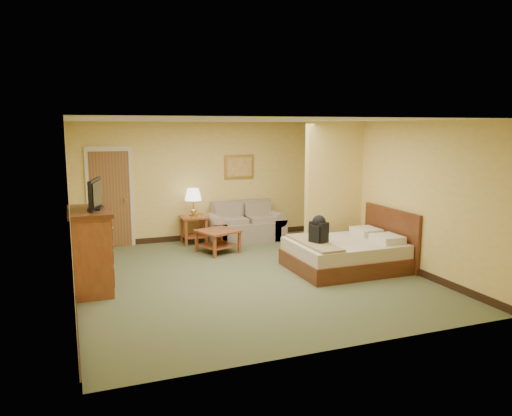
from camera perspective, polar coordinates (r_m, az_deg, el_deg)
name	(u,v)px	position (r m, az deg, el deg)	size (l,w,h in m)	color
floor	(247,276)	(8.51, -1.01, -7.78)	(6.00, 6.00, 0.00)	#525A3A
ceiling	(247,120)	(8.14, -1.06, 10.00)	(6.00, 6.00, 0.00)	white
back_wall	(201,181)	(11.07, -6.29, 3.03)	(5.50, 0.02, 2.60)	#DFBE5F
left_wall	(70,210)	(7.76, -20.54, -0.20)	(0.02, 6.00, 2.60)	#DFBE5F
right_wall	(387,192)	(9.50, 14.78, 1.74)	(0.02, 6.00, 2.60)	#DFBE5F
partition	(334,188)	(9.95, 8.87, 2.27)	(1.20, 0.15, 2.60)	#DFBE5F
door	(110,198)	(10.76, -16.32, 1.09)	(0.94, 0.16, 2.10)	beige
baseboard	(202,236)	(11.27, -6.16, -3.25)	(5.50, 0.02, 0.12)	black
loveseat	(245,228)	(11.08, -1.24, -2.26)	(1.69, 0.79, 0.86)	gray
side_table	(194,225)	(10.81, -7.14, -1.99)	(0.55, 0.55, 0.60)	brown
table_lamp	(193,195)	(10.70, -7.21, 1.46)	(0.36, 0.36, 0.59)	#B99B44
coffee_table	(218,236)	(10.00, -4.38, -3.26)	(0.91, 0.91, 0.46)	brown
wall_picture	(239,167)	(11.27, -1.95, 4.73)	(0.70, 0.04, 0.54)	#B78E3F
dresser	(91,250)	(8.06, -18.32, -4.55)	(0.62, 1.18, 1.26)	brown
tv	(95,195)	(7.91, -17.91, 1.43)	(0.26, 0.74, 0.46)	black
bed	(348,253)	(9.01, 10.48, -5.10)	(1.93, 1.60, 1.04)	#4A2011
backpack	(319,229)	(8.57, 7.20, -2.39)	(0.28, 0.34, 0.50)	black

